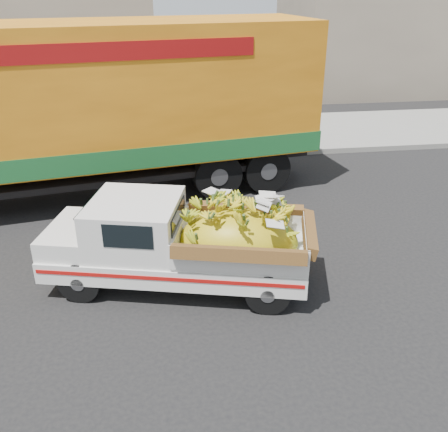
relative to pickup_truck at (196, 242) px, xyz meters
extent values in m
plane|color=black|center=(-1.32, 0.45, -0.78)|extent=(100.00, 100.00, 0.00)
cube|color=gray|center=(-1.32, 6.39, -0.71)|extent=(60.00, 0.25, 0.15)
cube|color=gray|center=(-1.32, 8.49, -0.71)|extent=(60.00, 4.00, 0.14)
cube|color=gray|center=(12.68, 15.39, 2.22)|extent=(14.00, 6.00, 6.00)
cylinder|color=black|center=(-1.85, -0.19, -0.45)|extent=(0.70, 0.35, 0.67)
cylinder|color=black|center=(-1.53, 1.06, -0.45)|extent=(0.70, 0.35, 0.67)
cylinder|color=black|center=(0.97, -0.91, -0.45)|extent=(0.70, 0.35, 0.67)
cylinder|color=black|center=(1.29, 0.33, -0.45)|extent=(0.70, 0.35, 0.67)
cube|color=silver|center=(-0.32, 0.08, -0.29)|extent=(4.38, 2.48, 0.34)
cube|color=#A50F0C|center=(-0.51, -0.65, -0.24)|extent=(3.93, 1.02, 0.06)
cube|color=silver|center=(-2.29, 0.59, -0.38)|extent=(0.45, 1.44, 0.12)
cube|color=silver|center=(-1.96, 0.50, 0.04)|extent=(1.08, 1.55, 0.32)
cube|color=silver|center=(-0.94, 0.24, 0.28)|extent=(1.68, 1.73, 0.79)
cube|color=black|center=(-1.03, -0.48, 0.43)|extent=(0.73, 0.20, 0.37)
cube|color=silver|center=(0.71, -0.18, 0.10)|extent=(2.34, 1.95, 0.45)
ellipsoid|color=gold|center=(0.62, -0.16, 0.01)|extent=(2.07, 1.62, 1.13)
cylinder|color=black|center=(1.99, 3.76, -0.23)|extent=(1.14, 0.50, 1.10)
cylinder|color=black|center=(1.65, 5.73, -0.23)|extent=(1.14, 0.50, 1.10)
cylinder|color=black|center=(0.81, 3.55, -0.23)|extent=(1.14, 0.50, 1.10)
cylinder|color=black|center=(0.47, 5.52, -0.23)|extent=(1.14, 0.50, 1.10)
cube|color=black|center=(-2.81, 3.94, 0.00)|extent=(11.99, 3.04, 0.36)
cube|color=orange|center=(-2.81, 3.94, 1.60)|extent=(12.01, 4.47, 2.84)
cube|color=#1A5D2A|center=(-2.81, 3.94, 0.43)|extent=(12.08, 4.50, 0.45)
cube|color=maroon|center=(-2.59, 2.70, 2.57)|extent=(8.28, 1.46, 0.35)
camera|label=1|loc=(-0.57, -6.98, 3.78)|focal=40.00mm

